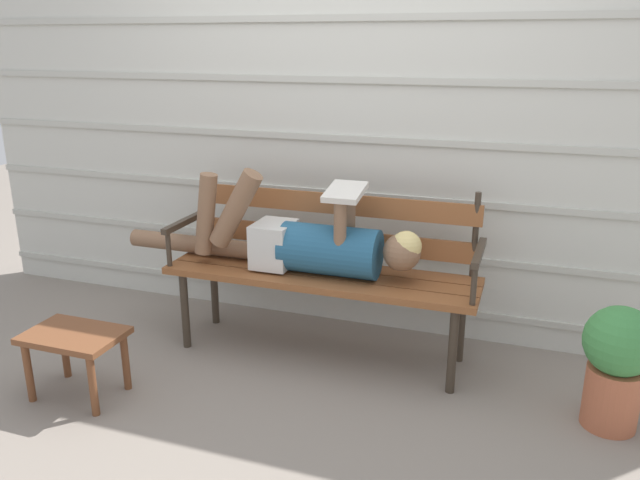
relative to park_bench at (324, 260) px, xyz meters
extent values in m
plane|color=gray|center=(0.00, -0.20, -0.52)|extent=(12.00, 12.00, 0.00)
cube|color=beige|center=(0.00, 0.41, 0.60)|extent=(4.95, 0.06, 2.24)
cube|color=#B7B7AD|center=(0.00, 0.38, -0.36)|extent=(4.95, 0.02, 0.04)
cube|color=#B7B7AD|center=(0.00, 0.38, -0.04)|extent=(4.95, 0.02, 0.04)
cube|color=#B7B7AD|center=(0.00, 0.38, 0.28)|extent=(4.95, 0.02, 0.04)
cube|color=#B7B7AD|center=(0.00, 0.38, 0.60)|extent=(4.95, 0.02, 0.04)
cube|color=#B7B7AD|center=(0.00, 0.38, 0.92)|extent=(4.95, 0.02, 0.04)
cube|color=#B7B7AD|center=(0.00, 0.38, 1.24)|extent=(4.95, 0.02, 0.04)
cube|color=brown|center=(0.00, -0.21, -0.06)|extent=(1.66, 0.14, 0.04)
cube|color=brown|center=(0.00, -0.07, -0.06)|extent=(1.66, 0.14, 0.04)
cube|color=brown|center=(0.00, 0.08, -0.06)|extent=(1.66, 0.14, 0.04)
cube|color=brown|center=(0.00, 0.15, 0.08)|extent=(1.59, 0.05, 0.11)
cube|color=brown|center=(0.00, 0.15, 0.28)|extent=(1.59, 0.05, 0.11)
cylinder|color=#382D23|center=(-0.76, 0.15, 0.18)|extent=(0.03, 0.03, 0.45)
cylinder|color=#382D23|center=(0.76, 0.15, 0.18)|extent=(0.03, 0.03, 0.45)
cylinder|color=#382D23|center=(-0.73, -0.24, -0.30)|extent=(0.04, 0.04, 0.44)
cylinder|color=#382D23|center=(0.73, -0.24, -0.30)|extent=(0.04, 0.04, 0.44)
cylinder|color=#382D23|center=(-0.73, 0.10, -0.30)|extent=(0.04, 0.04, 0.44)
cylinder|color=#382D23|center=(0.73, 0.10, -0.30)|extent=(0.04, 0.04, 0.44)
cube|color=#382D23|center=(-0.81, -0.07, 0.15)|extent=(0.04, 0.41, 0.03)
cylinder|color=#382D23|center=(-0.81, -0.24, 0.05)|extent=(0.03, 0.03, 0.20)
cube|color=#382D23|center=(0.81, -0.07, 0.15)|extent=(0.04, 0.41, 0.03)
cylinder|color=#382D23|center=(0.81, -0.24, 0.05)|extent=(0.03, 0.03, 0.20)
cylinder|color=#23567A|center=(0.06, -0.07, 0.08)|extent=(0.51, 0.26, 0.26)
cube|color=silver|center=(-0.26, -0.07, 0.08)|extent=(0.20, 0.25, 0.23)
sphere|color=brown|center=(0.43, -0.07, 0.11)|extent=(0.19, 0.19, 0.19)
sphere|color=#E0C67A|center=(0.45, -0.07, 0.15)|extent=(0.16, 0.16, 0.16)
cylinder|color=brown|center=(-0.45, -0.13, 0.28)|extent=(0.32, 0.11, 0.44)
cylinder|color=brown|center=(-0.63, -0.13, 0.23)|extent=(0.15, 0.09, 0.45)
cylinder|color=brown|center=(-0.76, -0.01, 0.01)|extent=(0.84, 0.10, 0.10)
cylinder|color=brown|center=(0.13, -0.15, 0.23)|extent=(0.06, 0.06, 0.30)
cylinder|color=brown|center=(0.13, 0.01, 0.23)|extent=(0.06, 0.06, 0.30)
cube|color=silver|center=(0.13, -0.07, 0.40)|extent=(0.18, 0.25, 0.07)
cube|color=brown|center=(-0.96, -0.85, -0.20)|extent=(0.45, 0.30, 0.03)
cylinder|color=brown|center=(-1.14, -0.97, -0.37)|extent=(0.04, 0.04, 0.30)
cylinder|color=brown|center=(-0.78, -0.97, -0.37)|extent=(0.04, 0.04, 0.30)
cylinder|color=brown|center=(-1.14, -0.72, -0.37)|extent=(0.04, 0.04, 0.30)
cylinder|color=brown|center=(-0.78, -0.72, -0.37)|extent=(0.04, 0.04, 0.30)
cylinder|color=#AD5B3D|center=(1.44, -0.28, -0.38)|extent=(0.24, 0.24, 0.28)
sphere|color=#3D8442|center=(1.44, -0.28, -0.11)|extent=(0.31, 0.31, 0.31)
camera|label=1|loc=(1.02, -2.99, 1.12)|focal=35.16mm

